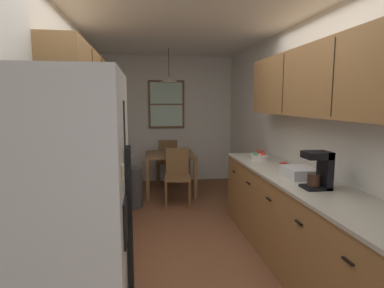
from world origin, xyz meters
TOP-DOWN VIEW (x-y plane):
  - ground_plane at (0.00, 1.00)m, footprint 12.00×12.00m
  - wall_left at (-1.35, 1.00)m, footprint 0.10×9.00m
  - wall_right at (1.35, 1.00)m, footprint 0.10×9.00m
  - wall_back at (0.00, 3.65)m, footprint 4.40×0.10m
  - ceiling_slab at (0.00, 1.00)m, footprint 4.40×9.00m
  - refrigerator at (-0.95, -1.21)m, footprint 0.73×0.74m
  - stove_range at (-0.99, -0.53)m, footprint 0.66×0.59m
  - microwave_over_range at (-1.11, -0.53)m, footprint 0.39×0.57m
  - counter_left at (-1.00, 0.74)m, footprint 0.64×1.93m
  - upper_cabinets_left at (-1.14, 0.69)m, footprint 0.33×2.01m
  - counter_right at (1.00, -0.01)m, footprint 0.64×3.08m
  - upper_cabinets_right at (1.14, -0.06)m, footprint 0.33×2.76m
  - dining_table at (-0.06, 2.70)m, footprint 0.86×0.88m
  - dining_chair_near at (0.01, 2.05)m, footprint 0.43×0.43m
  - dining_chair_far at (-0.06, 3.34)m, footprint 0.42×0.42m
  - pendant_light at (-0.06, 2.70)m, footprint 0.32×0.32m
  - back_window at (-0.05, 3.58)m, footprint 0.72×0.05m
  - trash_bin at (-0.70, 2.03)m, footprint 0.30×0.30m
  - storage_canister at (-1.00, 0.07)m, footprint 0.12×0.12m
  - dish_towel at (-0.64, -0.38)m, footprint 0.02×0.16m
  - coffee_maker at (0.98, -0.39)m, footprint 0.22×0.18m
  - mug_by_coffeemaker at (1.05, 1.20)m, footprint 0.12×0.08m
  - mug_spare at (0.99, 0.34)m, footprint 0.12×0.08m
  - fruit_bowl at (0.96, 0.98)m, footprint 0.24×0.24m
  - dish_rack at (1.01, 0.02)m, footprint 0.28×0.34m
  - table_serving_bowl at (-0.02, 2.77)m, footprint 0.19×0.19m

SIDE VIEW (x-z plane):
  - ground_plane at x=0.00m, z-range 0.00..0.00m
  - trash_bin at x=-0.70m, z-range 0.00..0.62m
  - counter_right at x=1.00m, z-range 0.00..0.90m
  - counter_left at x=-1.00m, z-range 0.00..0.90m
  - stove_range at x=-0.99m, z-range -0.08..1.02m
  - dish_towel at x=-0.64m, z-range 0.38..0.62m
  - dining_chair_near at x=0.01m, z-range 0.05..0.95m
  - dining_chair_far at x=-0.06m, z-range 0.05..0.95m
  - dining_table at x=-0.06m, z-range 0.25..0.97m
  - table_serving_bowl at x=-0.02m, z-range 0.72..0.78m
  - refrigerator at x=-0.95m, z-range 0.00..1.79m
  - fruit_bowl at x=0.96m, z-range 0.89..0.98m
  - mug_spare at x=0.99m, z-range 0.90..0.99m
  - mug_by_coffeemaker at x=1.05m, z-range 0.90..0.99m
  - dish_rack at x=1.01m, z-range 0.90..1.00m
  - storage_canister at x=-1.00m, z-range 0.90..1.08m
  - coffee_maker at x=0.98m, z-range 0.91..1.23m
  - wall_left at x=-1.35m, z-range 0.00..2.55m
  - wall_right at x=1.35m, z-range 0.00..2.55m
  - wall_back at x=0.00m, z-range 0.00..2.55m
  - back_window at x=-0.05m, z-range 1.11..2.06m
  - microwave_over_range at x=-1.11m, z-range 1.49..1.84m
  - upper_cabinets_right at x=1.14m, z-range 1.50..2.17m
  - upper_cabinets_left at x=-1.14m, z-range 1.51..2.17m
  - pendant_light at x=-0.06m, z-range 1.74..2.31m
  - ceiling_slab at x=0.00m, z-range 2.55..2.63m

